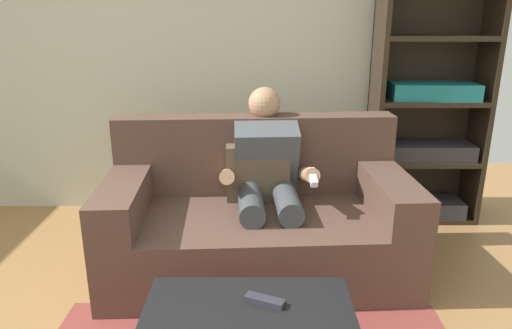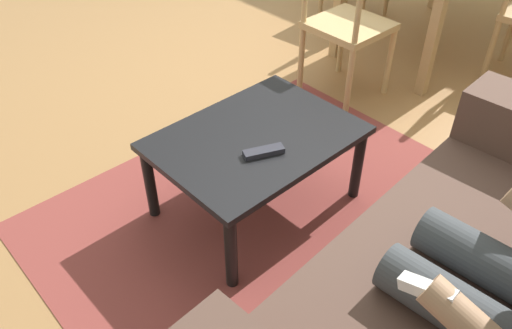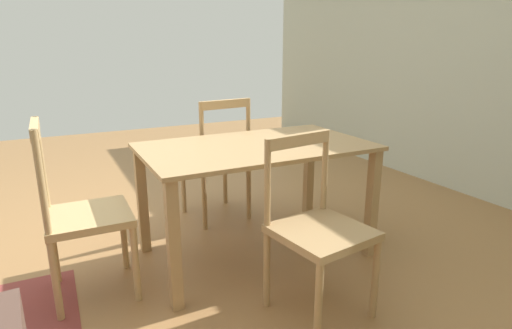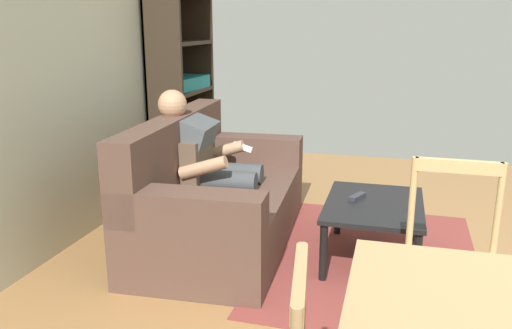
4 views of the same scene
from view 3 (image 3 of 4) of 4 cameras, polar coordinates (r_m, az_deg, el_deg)
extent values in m
plane|color=#9E7042|center=(2.98, -19.60, -11.18)|extent=(8.30, 8.30, 0.00)
cube|color=beige|center=(4.32, 25.76, 13.63)|extent=(0.12, 6.03, 2.50)
cube|color=tan|center=(2.57, 0.00, 2.44)|extent=(1.38, 0.81, 0.02)
cube|color=tan|center=(3.27, 7.17, -1.28)|extent=(0.06, 0.06, 0.70)
cube|color=tan|center=(2.80, -15.19, -4.76)|extent=(0.06, 0.06, 0.70)
cube|color=tan|center=(2.75, 15.48, -5.16)|extent=(0.06, 0.06, 0.70)
cube|color=tan|center=(2.16, -11.10, -10.86)|extent=(0.06, 0.06, 0.70)
cube|color=tan|center=(2.09, 8.93, -9.09)|extent=(0.48, 0.48, 0.04)
cylinder|color=tan|center=(1.96, 8.48, -18.22)|extent=(0.04, 0.04, 0.44)
cylinder|color=tan|center=(2.20, 15.91, -14.51)|extent=(0.04, 0.04, 0.44)
cylinder|color=tan|center=(2.20, 1.47, -13.85)|extent=(0.04, 0.04, 0.44)
cylinder|color=tan|center=(2.42, 8.83, -11.11)|extent=(0.04, 0.04, 0.44)
cylinder|color=tan|center=(2.02, 1.56, -2.81)|extent=(0.03, 0.03, 0.45)
cylinder|color=tan|center=(2.26, 9.31, -0.97)|extent=(0.03, 0.03, 0.45)
cube|color=tan|center=(2.08, 5.80, 3.33)|extent=(0.38, 0.09, 0.06)
cube|color=tan|center=(2.39, -21.77, -6.57)|extent=(0.43, 0.43, 0.04)
cylinder|color=tan|center=(2.33, -16.01, -12.67)|extent=(0.04, 0.04, 0.44)
cylinder|color=tan|center=(2.67, -17.54, -8.99)|extent=(0.04, 0.04, 0.44)
cylinder|color=tan|center=(2.31, -25.57, -13.94)|extent=(0.04, 0.04, 0.44)
cylinder|color=tan|center=(2.65, -25.77, -10.05)|extent=(0.04, 0.04, 0.44)
cylinder|color=tan|center=(2.13, -27.10, -2.58)|extent=(0.03, 0.03, 0.52)
cylinder|color=tan|center=(2.49, -27.09, -0.04)|extent=(0.03, 0.03, 0.52)
cube|color=tan|center=(2.26, -27.82, 4.32)|extent=(0.04, 0.38, 0.06)
cube|color=tan|center=(3.25, -5.65, 0.87)|extent=(0.46, 0.46, 0.04)
cylinder|color=tan|center=(3.56, -4.24, -1.69)|extent=(0.04, 0.04, 0.47)
cylinder|color=tan|center=(3.41, -9.85, -2.72)|extent=(0.04, 0.04, 0.47)
cylinder|color=tan|center=(3.25, -1.01, -3.40)|extent=(0.04, 0.04, 0.47)
cylinder|color=tan|center=(3.08, -7.04, -4.64)|extent=(0.04, 0.04, 0.47)
cylinder|color=tan|center=(3.13, -1.05, 4.75)|extent=(0.03, 0.03, 0.47)
cylinder|color=tan|center=(2.95, -7.35, 3.93)|extent=(0.03, 0.03, 0.47)
cube|color=tan|center=(3.00, -4.18, 8.18)|extent=(0.38, 0.08, 0.06)
camera|label=1|loc=(3.58, -45.15, 15.49)|focal=33.34mm
camera|label=2|loc=(2.29, -105.77, 5.82)|focal=36.06mm
camera|label=4|loc=(3.10, 25.75, 18.94)|focal=36.61mm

